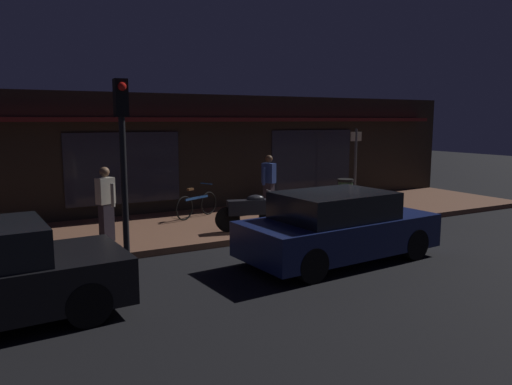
% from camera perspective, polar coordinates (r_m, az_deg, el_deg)
% --- Properties ---
extents(ground_plane, '(60.00, 60.00, 0.00)m').
position_cam_1_polar(ground_plane, '(11.31, 7.66, -6.20)').
color(ground_plane, black).
extents(sidewalk_slab, '(18.00, 4.00, 0.15)m').
position_cam_1_polar(sidewalk_slab, '(13.76, 0.25, -3.17)').
color(sidewalk_slab, brown).
rests_on(sidewalk_slab, ground_plane).
extents(storefront_building, '(18.00, 3.30, 3.60)m').
position_cam_1_polar(storefront_building, '(16.55, -5.44, 4.80)').
color(storefront_building, black).
rests_on(storefront_building, ground_plane).
extents(motorcycle, '(1.68, 0.66, 0.97)m').
position_cam_1_polar(motorcycle, '(12.02, -0.60, -2.09)').
color(motorcycle, black).
rests_on(motorcycle, sidewalk_slab).
extents(bicycle_parked, '(1.51, 0.77, 0.91)m').
position_cam_1_polar(bicycle_parked, '(13.73, -6.90, -1.41)').
color(bicycle_parked, black).
rests_on(bicycle_parked, sidewalk_slab).
extents(person_photographer, '(0.44, 0.59, 1.67)m').
position_cam_1_polar(person_photographer, '(11.37, -17.04, -1.12)').
color(person_photographer, '#28232D').
rests_on(person_photographer, sidewalk_slab).
extents(person_bystander, '(0.59, 0.44, 1.67)m').
position_cam_1_polar(person_bystander, '(14.49, 1.50, 1.24)').
color(person_bystander, '#28232D').
rests_on(person_bystander, sidewalk_slab).
extents(sign_post, '(0.44, 0.09, 2.40)m').
position_cam_1_polar(sign_post, '(16.61, 11.46, 3.67)').
color(sign_post, '#47474C').
rests_on(sign_post, sidewalk_slab).
extents(trash_bin, '(0.48, 0.48, 0.93)m').
position_cam_1_polar(trash_bin, '(15.06, 10.31, -0.18)').
color(trash_bin, '#2D4C33').
rests_on(trash_bin, sidewalk_slab).
extents(traffic_light_pole, '(0.24, 0.33, 3.60)m').
position_cam_1_polar(traffic_light_pole, '(9.68, -15.24, 5.99)').
color(traffic_light_pole, black).
rests_on(traffic_light_pole, ground_plane).
extents(parked_car_far, '(4.22, 2.05, 1.42)m').
position_cam_1_polar(parked_car_far, '(10.05, 9.45, -3.96)').
color(parked_car_far, black).
rests_on(parked_car_far, ground_plane).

